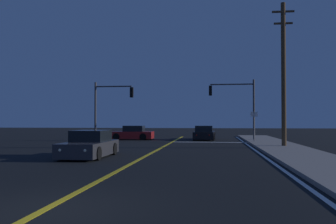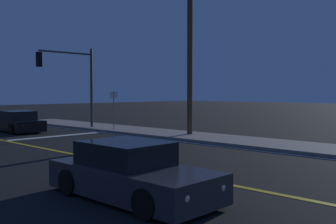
{
  "view_description": "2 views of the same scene",
  "coord_description": "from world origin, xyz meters",
  "px_view_note": "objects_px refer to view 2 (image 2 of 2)",
  "views": [
    {
      "loc": [
        3.45,
        -7.09,
        1.84
      ],
      "look_at": [
        -0.0,
        20.72,
        2.49
      ],
      "focal_mm": 38.87,
      "sensor_mm": 36.0,
      "label": 1
    },
    {
      "loc": [
        -8.84,
        3.49,
        2.53
      ],
      "look_at": [
        1.47,
        13.34,
        1.81
      ],
      "focal_mm": 42.17,
      "sensor_mm": 36.0,
      "label": 2
    }
  ],
  "objects_px": {
    "car_parked_curb_charcoal": "(131,174)",
    "utility_pole_right": "(190,47)",
    "car_mid_block_black": "(17,123)",
    "traffic_signal_near_right": "(73,75)",
    "street_sign_corner": "(114,105)"
  },
  "relations": [
    {
      "from": "traffic_signal_near_right",
      "to": "street_sign_corner",
      "type": "xyz_separation_m",
      "value": [
        1.19,
        -2.8,
        -1.95
      ]
    },
    {
      "from": "car_parked_curb_charcoal",
      "to": "traffic_signal_near_right",
      "type": "xyz_separation_m",
      "value": [
        8.29,
        15.38,
        3.1
      ]
    },
    {
      "from": "car_mid_block_black",
      "to": "utility_pole_right",
      "type": "distance_m",
      "value": 12.09
    },
    {
      "from": "car_parked_curb_charcoal",
      "to": "car_mid_block_black",
      "type": "bearing_deg",
      "value": -107.32
    },
    {
      "from": "car_mid_block_black",
      "to": "utility_pole_right",
      "type": "relative_size",
      "value": 0.48
    },
    {
      "from": "traffic_signal_near_right",
      "to": "street_sign_corner",
      "type": "height_order",
      "value": "traffic_signal_near_right"
    },
    {
      "from": "traffic_signal_near_right",
      "to": "utility_pole_right",
      "type": "xyz_separation_m",
      "value": [
        2.59,
        -7.91,
        1.37
      ]
    },
    {
      "from": "street_sign_corner",
      "to": "car_parked_curb_charcoal",
      "type": "bearing_deg",
      "value": -127.01
    },
    {
      "from": "car_parked_curb_charcoal",
      "to": "utility_pole_right",
      "type": "xyz_separation_m",
      "value": [
        10.89,
        7.47,
        4.47
      ]
    },
    {
      "from": "traffic_signal_near_right",
      "to": "car_parked_curb_charcoal",
      "type": "bearing_deg",
      "value": 61.67
    },
    {
      "from": "utility_pole_right",
      "to": "street_sign_corner",
      "type": "relative_size",
      "value": 3.78
    },
    {
      "from": "traffic_signal_near_right",
      "to": "street_sign_corner",
      "type": "distance_m",
      "value": 3.61
    },
    {
      "from": "car_mid_block_black",
      "to": "street_sign_corner",
      "type": "bearing_deg",
      "value": -46.25
    },
    {
      "from": "car_parked_curb_charcoal",
      "to": "utility_pole_right",
      "type": "distance_m",
      "value": 13.94
    },
    {
      "from": "car_parked_curb_charcoal",
      "to": "traffic_signal_near_right",
      "type": "bearing_deg",
      "value": -118.43
    }
  ]
}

